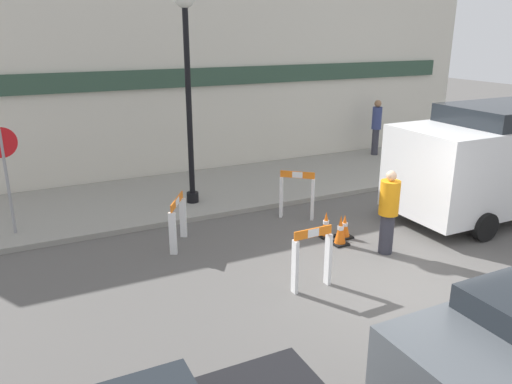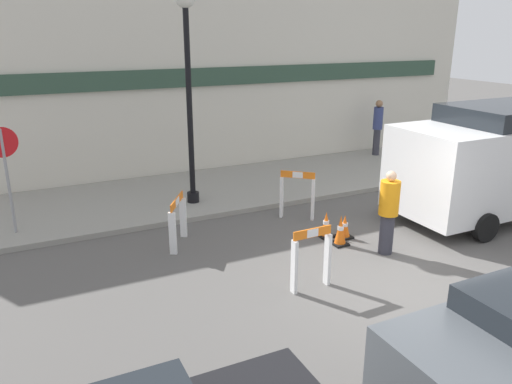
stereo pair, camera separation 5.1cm
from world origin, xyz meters
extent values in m
plane|color=#565451|center=(0.00, 0.00, 0.00)|extent=(60.00, 60.00, 0.00)
cube|color=gray|center=(0.00, 6.32, 0.06)|extent=(18.00, 3.65, 0.12)
cube|color=beige|center=(0.00, 8.23, 2.75)|extent=(18.00, 0.12, 5.50)
cube|color=#2D4738|center=(0.00, 8.12, 2.80)|extent=(16.20, 0.10, 0.50)
cylinder|color=black|center=(-1.81, 5.49, 0.24)|extent=(0.29, 0.29, 0.24)
cylinder|color=black|center=(-1.81, 5.49, 2.33)|extent=(0.13, 0.13, 4.43)
cylinder|color=gray|center=(-5.70, 5.27, 1.19)|extent=(0.06, 0.06, 2.14)
cylinder|color=red|center=(-5.70, 5.27, 1.99)|extent=(0.59, 0.16, 0.60)
cube|color=white|center=(0.30, 3.48, 0.47)|extent=(0.13, 0.14, 0.95)
cube|color=white|center=(-0.24, 3.94, 0.47)|extent=(0.13, 0.14, 0.95)
cube|color=orange|center=(0.03, 3.71, 1.02)|extent=(0.60, 0.52, 0.15)
cube|color=white|center=(0.03, 3.71, 1.02)|extent=(0.19, 0.17, 0.14)
cube|color=white|center=(-2.59, 3.81, 0.42)|extent=(0.14, 0.12, 0.84)
cube|color=white|center=(-3.03, 3.09, 0.42)|extent=(0.14, 0.12, 0.84)
cube|color=orange|center=(-2.81, 3.45, 0.92)|extent=(0.49, 0.78, 0.15)
cube|color=white|center=(-2.81, 3.45, 0.92)|extent=(0.17, 0.25, 0.14)
cube|color=white|center=(-1.71, 0.82, 0.46)|extent=(0.06, 0.13, 0.91)
cube|color=white|center=(-1.07, 0.83, 0.46)|extent=(0.06, 0.13, 0.91)
cube|color=orange|center=(-1.39, 0.83, 0.99)|extent=(0.70, 0.04, 0.15)
cube|color=white|center=(-1.39, 0.83, 0.99)|extent=(0.21, 0.03, 0.14)
cube|color=black|center=(0.07, 2.07, 0.02)|extent=(0.30, 0.30, 0.04)
cone|color=orange|center=(0.07, 2.07, 0.33)|extent=(0.22, 0.22, 0.58)
cylinder|color=white|center=(0.07, 2.07, 0.36)|extent=(0.13, 0.13, 0.08)
cube|color=black|center=(0.04, 2.55, 0.02)|extent=(0.30, 0.30, 0.04)
cone|color=orange|center=(0.04, 2.55, 0.29)|extent=(0.22, 0.22, 0.49)
cylinder|color=white|center=(0.04, 2.55, 0.31)|extent=(0.13, 0.13, 0.07)
cube|color=black|center=(0.35, 2.32, 0.02)|extent=(0.30, 0.30, 0.04)
cone|color=orange|center=(0.35, 2.32, 0.27)|extent=(0.22, 0.22, 0.45)
cylinder|color=white|center=(0.35, 2.32, 0.29)|extent=(0.13, 0.13, 0.06)
cylinder|color=#33333D|center=(0.62, 1.38, 0.39)|extent=(0.36, 0.36, 0.78)
cylinder|color=orange|center=(0.62, 1.38, 1.11)|extent=(0.51, 0.51, 0.65)
sphere|color=#DBAD89|center=(0.62, 1.38, 1.53)|extent=(0.26, 0.26, 0.19)
cylinder|color=#33333D|center=(5.20, 7.38, 0.55)|extent=(0.24, 0.24, 0.86)
cylinder|color=navy|center=(5.20, 7.38, 1.33)|extent=(0.34, 0.34, 0.71)
sphere|color=#8E6647|center=(5.20, 7.38, 1.80)|extent=(0.25, 0.25, 0.23)
cube|color=white|center=(4.51, 1.96, 1.22)|extent=(5.58, 2.03, 1.83)
cylinder|color=black|center=(2.78, 2.98, 0.30)|extent=(0.60, 0.18, 0.60)
cylinder|color=black|center=(2.78, 0.95, 0.30)|extent=(0.60, 0.18, 0.60)
camera|label=1|loc=(-5.45, -5.36, 4.06)|focal=35.00mm
camera|label=2|loc=(-5.40, -5.38, 4.06)|focal=35.00mm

